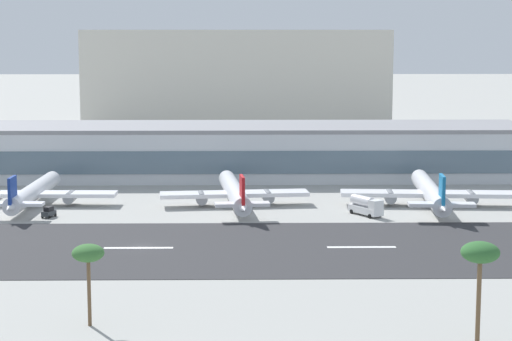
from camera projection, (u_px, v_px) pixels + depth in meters
name	position (u px, v px, depth m)	size (l,w,h in m)	color
ground_plane	(142.00, 246.00, 164.55)	(1400.00, 1400.00, 0.00)	#9E9E99
runway_strip	(141.00, 248.00, 163.05)	(800.00, 42.55, 0.08)	#2D2D30
runway_centreline_dash_4	(139.00, 248.00, 163.04)	(12.00, 1.20, 0.01)	white
runway_centreline_dash_5	(361.00, 247.00, 163.62)	(12.00, 1.20, 0.01)	white
terminal_building	(239.00, 151.00, 243.86)	(147.64, 28.77, 13.48)	silver
distant_hotel_block	(237.00, 80.00, 361.43)	(116.14, 26.73, 38.20)	beige
airliner_navy_tail_gate_0	(32.00, 193.00, 202.62)	(36.22, 41.76, 8.71)	white
airliner_red_tail_gate_1	(235.00, 193.00, 202.23)	(32.43, 43.14, 9.02)	white
airliner_blue_tail_gate_2	(431.00, 193.00, 201.90)	(38.85, 44.54, 9.30)	silver
service_baggage_tug_0	(49.00, 212.00, 190.40)	(2.79, 3.56, 2.20)	#2D3338
service_fuel_truck_1	(366.00, 206.00, 192.19)	(6.64, 8.61, 3.95)	white
palm_tree_0	(480.00, 255.00, 111.57)	(4.63, 4.63, 12.48)	brown
palm_tree_1	(88.00, 255.00, 118.61)	(4.10, 4.10, 10.61)	brown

